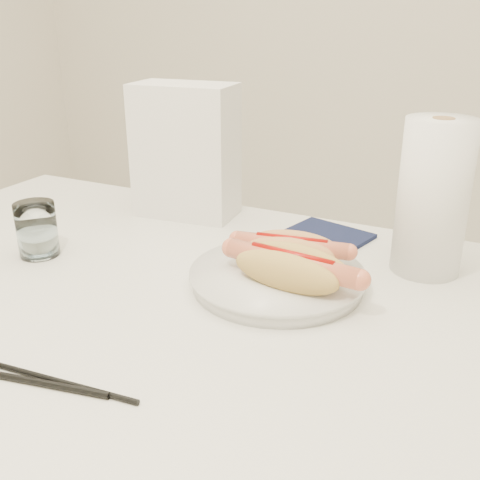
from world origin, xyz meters
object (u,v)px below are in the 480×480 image
at_px(table, 165,333).
at_px(hotdog_right, 292,268).
at_px(paper_towel_roll, 433,198).
at_px(plate, 277,280).
at_px(napkin_box, 186,151).
at_px(water_glass, 37,229).
at_px(hotdog_left, 291,250).

height_order(table, hotdog_right, hotdog_right).
relative_size(table, paper_towel_roll, 5.20).
distance_m(plate, napkin_box, 0.37).
height_order(table, napkin_box, napkin_box).
distance_m(water_glass, paper_towel_roll, 0.61).
bearing_deg(hotdog_left, hotdog_right, -77.34).
bearing_deg(napkin_box, water_glass, -117.81).
height_order(hotdog_left, napkin_box, napkin_box).
distance_m(table, water_glass, 0.28).
distance_m(napkin_box, paper_towel_roll, 0.46).
bearing_deg(hotdog_right, napkin_box, 148.62).
xyz_separation_m(plate, hotdog_right, (0.03, -0.03, 0.04)).
bearing_deg(napkin_box, hotdog_right, -43.31).
bearing_deg(plate, table, -142.98).
relative_size(plate, napkin_box, 0.98).
distance_m(table, hotdog_left, 0.22).
distance_m(hotdog_left, hotdog_right, 0.07).
relative_size(hotdog_left, paper_towel_roll, 0.74).
bearing_deg(hotdog_right, plate, 146.52).
height_order(water_glass, paper_towel_roll, paper_towel_roll).
bearing_deg(paper_towel_roll, plate, -140.21).
bearing_deg(hotdog_right, hotdog_left, 117.70).
distance_m(hotdog_right, paper_towel_roll, 0.24).
bearing_deg(table, hotdog_left, 45.98).
bearing_deg(table, water_glass, 172.68).
relative_size(hotdog_right, paper_towel_roll, 0.85).
relative_size(plate, paper_towel_roll, 1.06).
distance_m(plate, water_glass, 0.40).
relative_size(hotdog_left, water_glass, 1.93).
height_order(water_glass, napkin_box, napkin_box).
bearing_deg(plate, paper_towel_roll, 39.79).
relative_size(napkin_box, paper_towel_roll, 1.07).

